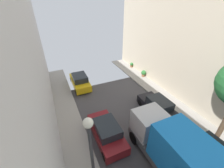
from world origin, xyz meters
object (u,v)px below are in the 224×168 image
(parked_car_right_2, at_px, (158,107))
(potted_plant_0, at_px, (144,73))
(parked_car_right_1, at_px, (210,154))
(delivery_truck, at_px, (177,154))
(parked_car_left_5, at_px, (80,81))
(parked_car_left_4, at_px, (107,132))
(potted_plant_2, at_px, (131,65))
(lamp_post, at_px, (91,148))

(parked_car_right_2, distance_m, potted_plant_0, 7.14)
(parked_car_right_1, distance_m, delivery_truck, 2.94)
(parked_car_right_2, bearing_deg, parked_car_left_5, 124.99)
(parked_car_left_4, bearing_deg, parked_car_right_2, 7.62)
(delivery_truck, bearing_deg, potted_plant_2, 68.23)
(delivery_truck, distance_m, potted_plant_0, 12.58)
(parked_car_right_1, xyz_separation_m, delivery_truck, (-2.70, 0.44, 1.07))
(parked_car_left_4, bearing_deg, lamp_post, -123.31)
(potted_plant_0, xyz_separation_m, potted_plant_2, (0.11, 3.31, -0.08))
(delivery_truck, xyz_separation_m, potted_plant_2, (5.78, 14.48, -1.24))
(parked_car_right_1, distance_m, potted_plant_2, 15.23)
(parked_car_left_4, height_order, parked_car_right_2, same)
(delivery_truck, bearing_deg, parked_car_right_1, -9.16)
(parked_car_left_4, distance_m, delivery_truck, 4.91)
(parked_car_right_1, relative_size, parked_car_right_2, 1.00)
(parked_car_right_1, bearing_deg, potted_plant_2, 78.32)
(potted_plant_0, height_order, potted_plant_2, potted_plant_0)
(parked_car_left_5, xyz_separation_m, parked_car_right_2, (5.40, -7.72, 0.00))
(lamp_post, bearing_deg, delivery_truck, -13.00)
(parked_car_right_2, xyz_separation_m, delivery_truck, (-2.70, -4.68, 1.07))
(parked_car_right_2, relative_size, potted_plant_2, 5.71)
(parked_car_right_2, relative_size, lamp_post, 0.81)
(potted_plant_0, xyz_separation_m, lamp_post, (-10.27, -10.11, 2.98))
(parked_car_left_4, xyz_separation_m, potted_plant_0, (8.37, 7.22, -0.09))
(parked_car_right_2, bearing_deg, lamp_post, -153.66)
(parked_car_left_4, height_order, potted_plant_0, parked_car_left_4)
(parked_car_right_2, bearing_deg, parked_car_left_4, -172.38)
(parked_car_left_4, xyz_separation_m, potted_plant_2, (8.48, 10.52, -0.17))
(potted_plant_2, distance_m, lamp_post, 17.24)
(parked_car_left_5, height_order, potted_plant_2, parked_car_left_5)
(lamp_post, bearing_deg, parked_car_left_5, 80.48)
(lamp_post, bearing_deg, potted_plant_0, 44.53)
(parked_car_left_5, xyz_separation_m, potted_plant_0, (8.37, -1.22, -0.09))
(parked_car_left_5, bearing_deg, lamp_post, -99.52)
(potted_plant_2, relative_size, lamp_post, 0.14)
(parked_car_left_5, relative_size, parked_car_right_2, 1.00)
(potted_plant_0, relative_size, potted_plant_2, 1.17)
(potted_plant_0, bearing_deg, parked_car_left_4, -139.24)
(parked_car_left_5, bearing_deg, parked_car_right_1, -67.17)
(parked_car_left_4, xyz_separation_m, lamp_post, (-1.90, -2.89, 2.89))
(parked_car_right_1, distance_m, potted_plant_0, 11.98)
(parked_car_left_4, distance_m, lamp_post, 4.51)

